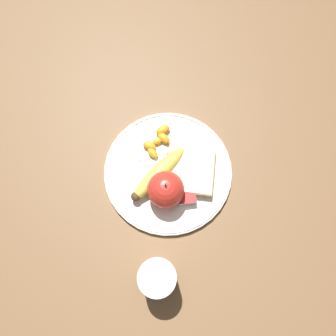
{
  "coord_description": "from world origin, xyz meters",
  "views": [
    {
      "loc": [
        -0.21,
        0.03,
        0.7
      ],
      "look_at": [
        0.0,
        0.0,
        0.03
      ],
      "focal_mm": 35.0,
      "sensor_mm": 36.0,
      "label": 1
    }
  ],
  "objects": [
    {
      "name": "orange_segment_5",
      "position": [
        0.07,
        0.02,
        0.02
      ],
      "size": [
        0.02,
        0.03,
        0.01
      ],
      "color": "orange",
      "rests_on": "plate"
    },
    {
      "name": "orange_segment_3",
      "position": [
        0.06,
        0.03,
        0.02
      ],
      "size": [
        0.03,
        0.04,
        0.02
      ],
      "color": "orange",
      "rests_on": "plate"
    },
    {
      "name": "fork",
      "position": [
        -0.01,
        0.01,
        0.01
      ],
      "size": [
        0.16,
        0.15,
        0.0
      ],
      "rotation": [
        0.0,
        0.0,
        10.2
      ],
      "color": "silver",
      "rests_on": "plate"
    },
    {
      "name": "orange_segment_1",
      "position": [
        0.04,
        0.03,
        0.02
      ],
      "size": [
        0.03,
        0.03,
        0.02
      ],
      "color": "orange",
      "rests_on": "plate"
    },
    {
      "name": "orange_segment_0",
      "position": [
        0.03,
        -0.02,
        0.02
      ],
      "size": [
        0.03,
        0.04,
        0.02
      ],
      "color": "orange",
      "rests_on": "plate"
    },
    {
      "name": "bread_slice",
      "position": [
        -0.01,
        -0.05,
        0.02
      ],
      "size": [
        0.13,
        0.13,
        0.02
      ],
      "color": "tan",
      "rests_on": "plate"
    },
    {
      "name": "apple",
      "position": [
        -0.05,
        0.01,
        0.05
      ],
      "size": [
        0.08,
        0.08,
        0.09
      ],
      "color": "red",
      "rests_on": "plate"
    },
    {
      "name": "juice_glass",
      "position": [
        -0.22,
        0.05,
        0.05
      ],
      "size": [
        0.07,
        0.07,
        0.1
      ],
      "color": "silver",
      "rests_on": "ground_plane"
    },
    {
      "name": "orange_segment_2",
      "position": [
        0.09,
        0.0,
        0.02
      ],
      "size": [
        0.03,
        0.04,
        0.02
      ],
      "color": "orange",
      "rests_on": "plate"
    },
    {
      "name": "orange_segment_4",
      "position": [
        0.07,
        -0.0,
        0.02
      ],
      "size": [
        0.04,
        0.04,
        0.02
      ],
      "color": "orange",
      "rests_on": "plate"
    },
    {
      "name": "jam_packet",
      "position": [
        -0.06,
        -0.03,
        0.02
      ],
      "size": [
        0.05,
        0.04,
        0.02
      ],
      "color": "white",
      "rests_on": "plate"
    },
    {
      "name": "ground_plane",
      "position": [
        0.0,
        0.0,
        0.0
      ],
      "size": [
        3.0,
        3.0,
        0.0
      ],
      "primitive_type": "plane",
      "color": "brown"
    },
    {
      "name": "banana",
      "position": [
        -0.01,
        0.02,
        0.03
      ],
      "size": [
        0.13,
        0.14,
        0.04
      ],
      "color": "#E0CC4C",
      "rests_on": "plate"
    },
    {
      "name": "plate",
      "position": [
        0.0,
        0.0,
        0.01
      ],
      "size": [
        0.28,
        0.28,
        0.01
      ],
      "color": "silver",
      "rests_on": "ground_plane"
    }
  ]
}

